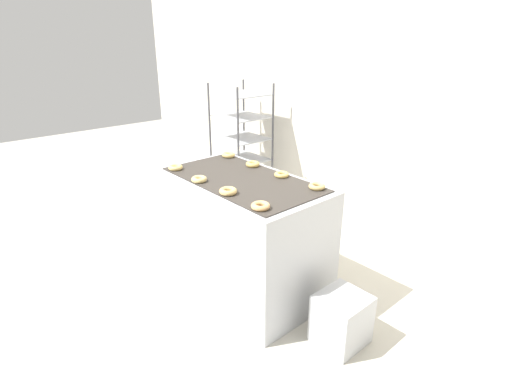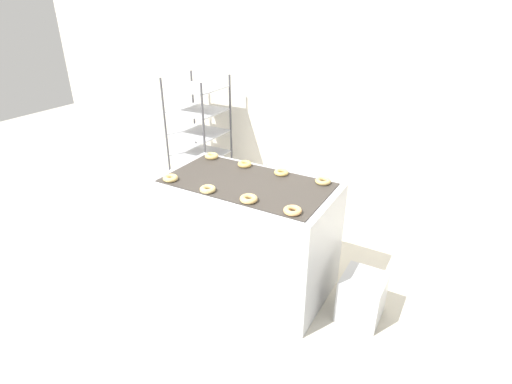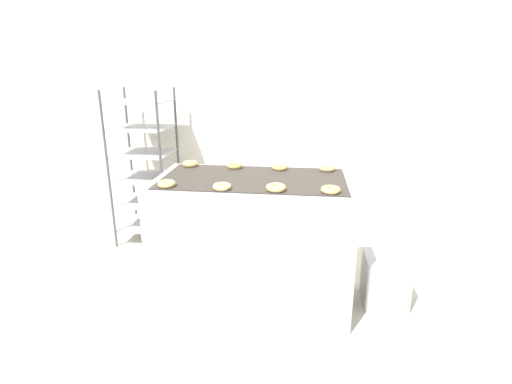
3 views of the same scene
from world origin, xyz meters
The scene contains 13 objects.
ground_plane centered at (0.00, 0.00, 0.00)m, with size 14.00×14.00×0.00m, color beige.
wall_back centered at (0.00, 2.12, 1.40)m, with size 8.00×0.05×2.80m.
fryer_machine centered at (0.00, 0.64, 0.49)m, with size 1.43×0.79×0.98m.
baking_rack_cart centered at (-1.24, 1.65, 0.79)m, with size 0.55×0.54×1.55m.
glaze_bin centered at (1.01, 0.71, 0.19)m, with size 0.32×0.34×0.38m.
donut_near_left centered at (-0.55, 0.37, 1.00)m, with size 0.12×0.12×0.04m, color #DDBB6C.
donut_near_midleft centered at (-0.17, 0.35, 1.00)m, with size 0.12×0.12×0.04m, color #DABC71.
donut_near_midright centered at (0.18, 0.36, 1.00)m, with size 0.13×0.13×0.04m, color #DDB56B.
donut_near_right centered at (0.53, 0.36, 1.00)m, with size 0.13×0.13×0.04m, color #EAAF6A.
donut_far_left centered at (-0.55, 0.93, 1.00)m, with size 0.12×0.12×0.04m, color #DBB767.
donut_far_midleft centered at (-0.19, 0.92, 1.00)m, with size 0.12×0.12×0.04m, color #DDB55D.
donut_far_midright centered at (0.17, 0.92, 1.00)m, with size 0.12×0.12×0.03m, color #E4BD61.
donut_far_right centered at (0.54, 0.93, 1.00)m, with size 0.12×0.12×0.04m, color tan.
Camera 1 is at (2.33, -1.25, 2.06)m, focal length 28.00 mm.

